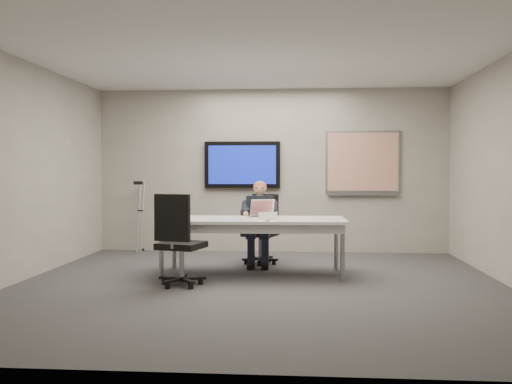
# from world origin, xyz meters

# --- Properties ---
(floor) EXTENTS (6.00, 6.00, 0.02)m
(floor) POSITION_xyz_m (0.00, 0.00, 0.00)
(floor) COLOR #3A393C
(floor) RESTS_ON ground
(ceiling) EXTENTS (6.00, 6.00, 0.02)m
(ceiling) POSITION_xyz_m (0.00, 0.00, 2.80)
(ceiling) COLOR silver
(ceiling) RESTS_ON wall_back
(wall_back) EXTENTS (6.00, 0.02, 2.80)m
(wall_back) POSITION_xyz_m (0.00, 3.00, 1.40)
(wall_back) COLOR gray
(wall_back) RESTS_ON ground
(wall_front) EXTENTS (6.00, 0.02, 2.80)m
(wall_front) POSITION_xyz_m (0.00, -3.00, 1.40)
(wall_front) COLOR gray
(wall_front) RESTS_ON ground
(wall_left) EXTENTS (0.02, 6.00, 2.80)m
(wall_left) POSITION_xyz_m (-3.00, 0.00, 1.40)
(wall_left) COLOR gray
(wall_left) RESTS_ON ground
(conference_table) EXTENTS (2.48, 1.09, 0.76)m
(conference_table) POSITION_xyz_m (-0.13, 0.74, 0.67)
(conference_table) COLOR silver
(conference_table) RESTS_ON ground
(tv_display) EXTENTS (1.30, 0.09, 0.80)m
(tv_display) POSITION_xyz_m (-0.50, 2.95, 1.50)
(tv_display) COLOR black
(tv_display) RESTS_ON wall_back
(whiteboard) EXTENTS (1.25, 0.08, 1.10)m
(whiteboard) POSITION_xyz_m (1.55, 2.97, 1.53)
(whiteboard) COLOR gray
(whiteboard) RESTS_ON wall_back
(office_chair_far) EXTENTS (0.62, 0.62, 1.04)m
(office_chair_far) POSITION_xyz_m (-0.09, 1.71, 0.32)
(office_chair_far) COLOR black
(office_chair_far) RESTS_ON ground
(office_chair_near) EXTENTS (0.65, 0.65, 1.12)m
(office_chair_near) POSITION_xyz_m (-0.95, -0.09, 0.35)
(office_chair_near) COLOR black
(office_chair_near) RESTS_ON ground
(seated_person) EXTENTS (0.40, 0.69, 1.24)m
(seated_person) POSITION_xyz_m (-0.10, 1.47, 0.50)
(seated_person) COLOR #202335
(seated_person) RESTS_ON office_chair_far
(crutch) EXTENTS (0.35, 0.64, 1.29)m
(crutch) POSITION_xyz_m (-2.24, 2.78, 0.62)
(crutch) COLOR #A1A4A9
(crutch) RESTS_ON ground
(laptop) EXTENTS (0.41, 0.44, 0.24)m
(laptop) POSITION_xyz_m (-0.03, 0.96, 0.82)
(laptop) COLOR silver
(laptop) RESTS_ON conference_table
(name_tent) EXTENTS (0.26, 0.15, 0.10)m
(name_tent) POSITION_xyz_m (0.08, 0.57, 0.81)
(name_tent) COLOR white
(name_tent) RESTS_ON conference_table
(pen) EXTENTS (0.05, 0.13, 0.01)m
(pen) POSITION_xyz_m (0.09, 0.35, 0.76)
(pen) COLOR black
(pen) RESTS_ON conference_table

